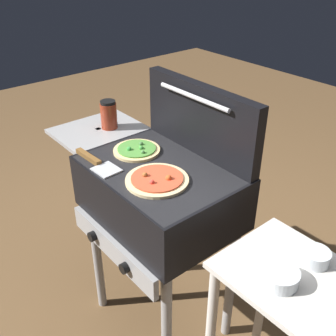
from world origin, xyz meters
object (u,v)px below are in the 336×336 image
(grill, at_px, (158,196))
(prep_table, at_px, (284,327))
(spatula, at_px, (96,162))
(topping_bowl_far, at_px, (315,257))
(sauce_jar, at_px, (109,115))
(pizza_pepperoni, at_px, (157,180))
(pizza_veggie, at_px, (137,150))
(topping_bowl_near, at_px, (280,277))

(grill, distance_m, prep_table, 0.70)
(spatula, height_order, prep_table, spatula)
(spatula, relative_size, topping_bowl_far, 2.85)
(sauce_jar, relative_size, topping_bowl_far, 1.50)
(topping_bowl_far, bearing_deg, prep_table, -92.29)
(sauce_jar, height_order, spatula, sauce_jar)
(sauce_jar, relative_size, spatula, 0.52)
(pizza_pepperoni, xyz_separation_m, pizza_veggie, (-0.25, 0.08, 0.00))
(pizza_pepperoni, bearing_deg, topping_bowl_far, 15.70)
(pizza_veggie, xyz_separation_m, prep_table, (0.83, -0.01, -0.33))
(spatula, distance_m, topping_bowl_far, 0.90)
(grill, bearing_deg, topping_bowl_near, -5.17)
(pizza_pepperoni, distance_m, pizza_veggie, 0.26)
(grill, xyz_separation_m, topping_bowl_near, (0.66, -0.06, 0.08))
(topping_bowl_far, bearing_deg, sauce_jar, -177.93)
(pizza_veggie, height_order, sauce_jar, sauce_jar)
(pizza_veggie, height_order, topping_bowl_far, pizza_veggie)
(spatula, distance_m, prep_table, 0.93)
(pizza_pepperoni, relative_size, pizza_veggie, 1.20)
(sauce_jar, height_order, topping_bowl_far, sauce_jar)
(grill, bearing_deg, prep_table, 0.37)
(sauce_jar, bearing_deg, grill, -7.03)
(topping_bowl_near, bearing_deg, pizza_veggie, 175.04)
(sauce_jar, bearing_deg, spatula, -41.81)
(pizza_pepperoni, relative_size, topping_bowl_near, 2.11)
(topping_bowl_near, distance_m, topping_bowl_far, 0.16)
(topping_bowl_far, bearing_deg, spatula, -162.26)
(prep_table, bearing_deg, grill, -179.63)
(prep_table, xyz_separation_m, topping_bowl_far, (0.00, 0.09, 0.26))
(pizza_veggie, bearing_deg, sauce_jar, 171.34)
(pizza_veggie, xyz_separation_m, topping_bowl_near, (0.81, -0.07, -0.07))
(topping_bowl_far, bearing_deg, grill, -172.05)
(sauce_jar, xyz_separation_m, spatula, (0.26, -0.23, -0.06))
(sauce_jar, distance_m, spatula, 0.36)
(grill, height_order, prep_table, grill)
(spatula, distance_m, topping_bowl_near, 0.85)
(pizza_pepperoni, bearing_deg, sauce_jar, 166.72)
(pizza_veggie, height_order, topping_bowl_near, pizza_veggie)
(grill, relative_size, pizza_veggie, 4.74)
(pizza_pepperoni, distance_m, topping_bowl_far, 0.61)
(pizza_veggie, bearing_deg, topping_bowl_near, -4.96)
(sauce_jar, xyz_separation_m, topping_bowl_far, (1.12, 0.04, -0.13))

